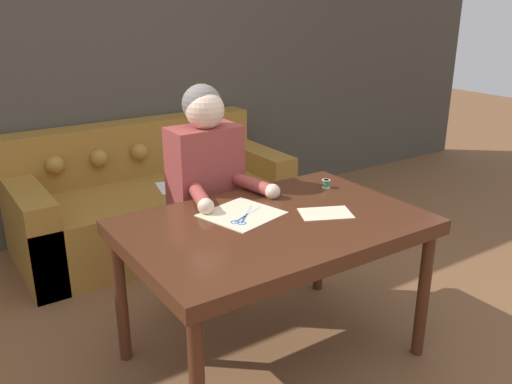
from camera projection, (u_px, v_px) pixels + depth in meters
The scene contains 9 objects.
ground_plane at pixel (284, 371), 2.62m from camera, with size 16.00×16.00×0.00m, color brown.
wall_back at pixel (105, 57), 3.93m from camera, with size 8.00×0.06×2.60m.
dining_table at pixel (274, 235), 2.52m from camera, with size 1.37×0.91×0.74m.
couch at pixel (151, 202), 3.96m from camera, with size 1.91×0.91×0.84m.
person at pixel (207, 200), 3.00m from camera, with size 0.47×0.56×1.29m.
pattern_paper_main at pixel (242, 214), 2.56m from camera, with size 0.39×0.39×0.00m.
pattern_paper_offcut at pixel (326, 213), 2.57m from camera, with size 0.29×0.25×0.00m.
scissors at pixel (243, 218), 2.51m from camera, with size 0.23×0.19×0.01m.
thread_spool at pixel (326, 184), 2.92m from camera, with size 0.04×0.04×0.05m.
Camera 1 is at (-1.32, -1.73, 1.71)m, focal length 38.00 mm.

